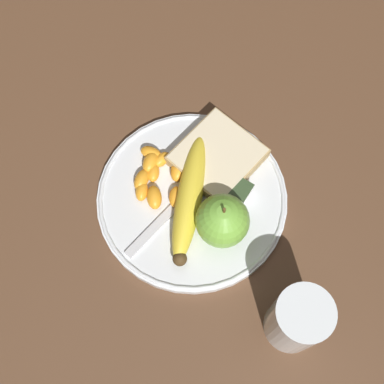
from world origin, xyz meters
name	(u,v)px	position (x,y,z in m)	size (l,w,h in m)	color
ground_plane	(192,200)	(0.00, 0.00, 0.00)	(3.00, 3.00, 0.00)	brown
plate	(192,198)	(0.00, 0.00, 0.01)	(0.26, 0.26, 0.01)	silver
juice_glass	(297,320)	(0.08, 0.20, 0.05)	(0.07, 0.07, 0.11)	silver
apple	(223,221)	(0.02, 0.06, 0.05)	(0.07, 0.07, 0.08)	#72B23D
banana	(191,199)	(0.01, 0.00, 0.03)	(0.18, 0.10, 0.03)	yellow
bread_slice	(220,158)	(-0.07, 0.00, 0.02)	(0.12, 0.12, 0.02)	tan
fork	(186,196)	(0.00, -0.01, 0.01)	(0.19, 0.05, 0.00)	silver
jam_packet	(237,193)	(-0.03, 0.05, 0.02)	(0.04, 0.03, 0.02)	white
orange_segment_0	(176,197)	(0.01, -0.02, 0.02)	(0.04, 0.03, 0.02)	orange
orange_segment_1	(151,162)	(-0.01, -0.07, 0.02)	(0.04, 0.03, 0.02)	orange
orange_segment_2	(179,170)	(-0.02, -0.04, 0.02)	(0.04, 0.03, 0.02)	orange
orange_segment_3	(191,167)	(-0.04, -0.02, 0.02)	(0.03, 0.02, 0.02)	orange
orange_segment_4	(161,160)	(-0.02, -0.06, 0.02)	(0.03, 0.02, 0.02)	orange
orange_segment_5	(142,191)	(0.03, -0.06, 0.02)	(0.03, 0.03, 0.02)	orange
orange_segment_6	(153,173)	(0.00, -0.06, 0.02)	(0.03, 0.03, 0.02)	orange
orange_segment_7	(142,180)	(0.02, -0.07, 0.02)	(0.04, 0.03, 0.02)	orange
orange_segment_8	(154,197)	(0.03, -0.04, 0.02)	(0.04, 0.04, 0.02)	orange
orange_segment_9	(151,153)	(-0.02, -0.08, 0.02)	(0.02, 0.03, 0.02)	orange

